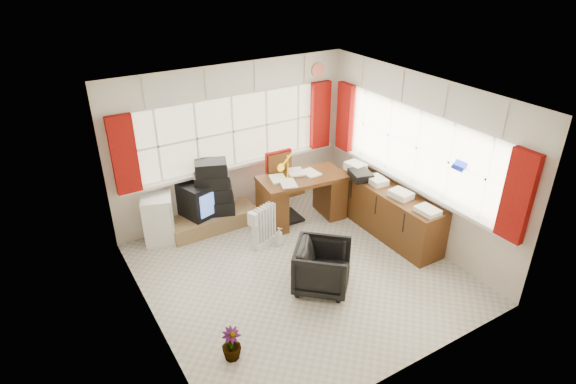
% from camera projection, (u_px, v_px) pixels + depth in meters
% --- Properties ---
extents(ground, '(4.00, 4.00, 0.00)m').
position_uv_depth(ground, '(300.00, 273.00, 6.67)').
color(ground, beige).
rests_on(ground, ground).
extents(room_walls, '(4.00, 4.00, 4.00)m').
position_uv_depth(room_walls, '(301.00, 175.00, 5.98)').
color(room_walls, beige).
rests_on(room_walls, ground).
extents(window_back, '(3.70, 0.12, 3.60)m').
position_uv_depth(window_back, '(236.00, 162.00, 7.71)').
color(window_back, beige).
rests_on(window_back, room_walls).
extents(window_right, '(0.12, 3.70, 3.60)m').
position_uv_depth(window_right, '(411.00, 180.00, 7.13)').
color(window_right, beige).
rests_on(window_right, room_walls).
extents(curtains, '(3.83, 3.83, 1.15)m').
position_uv_depth(curtains, '(320.00, 141.00, 7.12)').
color(curtains, '#9C080D').
rests_on(curtains, room_walls).
extents(overhead_cabinets, '(3.98, 3.98, 0.48)m').
position_uv_depth(overhead_cabinets, '(323.00, 87.00, 6.82)').
color(overhead_cabinets, beige).
rests_on(overhead_cabinets, room_walls).
extents(desk, '(1.43, 0.81, 0.82)m').
position_uv_depth(desk, '(302.00, 196.00, 7.75)').
color(desk, '#572B14').
rests_on(desk, ground).
extents(desk_lamp, '(0.18, 0.16, 0.45)m').
position_uv_depth(desk_lamp, '(288.00, 162.00, 7.34)').
color(desk_lamp, yellow).
rests_on(desk_lamp, desk).
extents(task_chair, '(0.48, 0.50, 1.13)m').
position_uv_depth(task_chair, '(282.00, 183.00, 7.79)').
color(task_chair, black).
rests_on(task_chair, ground).
extents(office_chair, '(0.99, 0.99, 0.65)m').
position_uv_depth(office_chair, '(322.00, 267.00, 6.26)').
color(office_chair, black).
rests_on(office_chair, ground).
extents(radiator, '(0.45, 0.30, 0.63)m').
position_uv_depth(radiator, '(264.00, 229.00, 7.20)').
color(radiator, white).
rests_on(radiator, ground).
extents(credenza, '(0.50, 2.00, 0.85)m').
position_uv_depth(credenza, '(387.00, 210.00, 7.44)').
color(credenza, '#572B14').
rests_on(credenza, ground).
extents(file_tray, '(0.38, 0.44, 0.13)m').
position_uv_depth(file_tray, '(361.00, 175.00, 7.57)').
color(file_tray, black).
rests_on(file_tray, credenza).
extents(tv_bench, '(1.40, 0.50, 0.25)m').
position_uv_depth(tv_bench, '(213.00, 221.00, 7.67)').
color(tv_bench, '#977B4B').
rests_on(tv_bench, ground).
extents(crt_tv, '(0.72, 0.69, 0.54)m').
position_uv_depth(crt_tv, '(201.00, 197.00, 7.53)').
color(crt_tv, black).
rests_on(crt_tv, tv_bench).
extents(hifi_stack, '(0.74, 0.61, 0.88)m').
position_uv_depth(hifi_stack, '(213.00, 189.00, 7.50)').
color(hifi_stack, black).
rests_on(hifi_stack, tv_bench).
extents(mini_fridge, '(0.55, 0.56, 0.75)m').
position_uv_depth(mini_fridge, '(158.00, 219.00, 7.23)').
color(mini_fridge, white).
rests_on(mini_fridge, ground).
extents(spray_bottle_a, '(0.16, 0.16, 0.29)m').
position_uv_depth(spray_bottle_a, '(279.00, 236.00, 7.23)').
color(spray_bottle_a, silver).
rests_on(spray_bottle_a, ground).
extents(spray_bottle_b, '(0.11, 0.11, 0.19)m').
position_uv_depth(spray_bottle_b, '(239.00, 221.00, 7.71)').
color(spray_bottle_b, '#7FBEBB').
rests_on(spray_bottle_b, ground).
extents(flower_vase, '(0.26, 0.26, 0.39)m').
position_uv_depth(flower_vase, '(231.00, 344.00, 5.23)').
color(flower_vase, black).
rests_on(flower_vase, ground).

